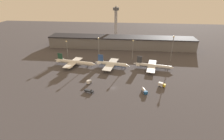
{
  "coord_description": "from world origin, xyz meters",
  "views": [
    {
      "loc": [
        11.84,
        -122.9,
        74.29
      ],
      "look_at": [
        -3.25,
        21.73,
        6.0
      ],
      "focal_mm": 28.0,
      "sensor_mm": 36.0,
      "label": 1
    }
  ],
  "objects_px": {
    "airplane_1": "(112,64)",
    "control_tower": "(116,21)",
    "airplane_2": "(153,66)",
    "service_vehicle_1": "(144,91)",
    "service_vehicle_3": "(89,82)",
    "service_vehicle_0": "(89,91)",
    "service_vehicle_2": "(162,85)",
    "airplane_0": "(74,62)"
  },
  "relations": [
    {
      "from": "airplane_2",
      "to": "service_vehicle_0",
      "type": "bearing_deg",
      "value": -127.33
    },
    {
      "from": "airplane_0",
      "to": "service_vehicle_3",
      "type": "bearing_deg",
      "value": -47.44
    },
    {
      "from": "service_vehicle_3",
      "to": "control_tower",
      "type": "height_order",
      "value": "control_tower"
    },
    {
      "from": "service_vehicle_0",
      "to": "service_vehicle_3",
      "type": "xyz_separation_m",
      "value": [
        -3.18,
        13.46,
        0.57
      ]
    },
    {
      "from": "airplane_0",
      "to": "service_vehicle_1",
      "type": "distance_m",
      "value": 84.26
    },
    {
      "from": "airplane_0",
      "to": "service_vehicle_0",
      "type": "distance_m",
      "value": 57.29
    },
    {
      "from": "service_vehicle_1",
      "to": "service_vehicle_0",
      "type": "bearing_deg",
      "value": -105.67
    },
    {
      "from": "service_vehicle_0",
      "to": "service_vehicle_1",
      "type": "distance_m",
      "value": 43.24
    },
    {
      "from": "airplane_2",
      "to": "service_vehicle_3",
      "type": "bearing_deg",
      "value": -137.46
    },
    {
      "from": "service_vehicle_0",
      "to": "control_tower",
      "type": "xyz_separation_m",
      "value": [
        7.57,
        157.29,
        28.13
      ]
    },
    {
      "from": "service_vehicle_2",
      "to": "service_vehicle_0",
      "type": "bearing_deg",
      "value": -140.98
    },
    {
      "from": "service_vehicle_0",
      "to": "service_vehicle_2",
      "type": "distance_m",
      "value": 59.85
    },
    {
      "from": "service_vehicle_2",
      "to": "control_tower",
      "type": "bearing_deg",
      "value": 133.97
    },
    {
      "from": "airplane_0",
      "to": "service_vehicle_2",
      "type": "height_order",
      "value": "airplane_0"
    },
    {
      "from": "airplane_0",
      "to": "service_vehicle_0",
      "type": "relative_size",
      "value": 6.0
    },
    {
      "from": "airplane_1",
      "to": "airplane_0",
      "type": "bearing_deg",
      "value": -171.14
    },
    {
      "from": "service_vehicle_1",
      "to": "service_vehicle_2",
      "type": "xyz_separation_m",
      "value": [
        14.85,
        11.28,
        0.16
      ]
    },
    {
      "from": "service_vehicle_0",
      "to": "service_vehicle_3",
      "type": "relative_size",
      "value": 1.55
    },
    {
      "from": "control_tower",
      "to": "service_vehicle_0",
      "type": "bearing_deg",
      "value": -92.75
    },
    {
      "from": "airplane_1",
      "to": "control_tower",
      "type": "height_order",
      "value": "control_tower"
    },
    {
      "from": "airplane_1",
      "to": "service_vehicle_1",
      "type": "xyz_separation_m",
      "value": [
        30.44,
        -46.09,
        -1.77
      ]
    },
    {
      "from": "airplane_2",
      "to": "service_vehicle_1",
      "type": "bearing_deg",
      "value": -93.77
    },
    {
      "from": "control_tower",
      "to": "airplane_2",
      "type": "bearing_deg",
      "value": -66.35
    },
    {
      "from": "service_vehicle_3",
      "to": "airplane_2",
      "type": "bearing_deg",
      "value": -27.45
    },
    {
      "from": "service_vehicle_0",
      "to": "service_vehicle_1",
      "type": "bearing_deg",
      "value": 22.22
    },
    {
      "from": "service_vehicle_1",
      "to": "control_tower",
      "type": "bearing_deg",
      "value": 172.39
    },
    {
      "from": "airplane_2",
      "to": "service_vehicle_1",
      "type": "xyz_separation_m",
      "value": [
        -11.26,
        -46.73,
        -1.35
      ]
    },
    {
      "from": "service_vehicle_0",
      "to": "service_vehicle_1",
      "type": "height_order",
      "value": "service_vehicle_1"
    },
    {
      "from": "airplane_1",
      "to": "service_vehicle_0",
      "type": "bearing_deg",
      "value": -94.45
    },
    {
      "from": "service_vehicle_0",
      "to": "service_vehicle_1",
      "type": "relative_size",
      "value": 1.09
    },
    {
      "from": "airplane_2",
      "to": "service_vehicle_3",
      "type": "relative_size",
      "value": 8.03
    },
    {
      "from": "service_vehicle_0",
      "to": "service_vehicle_2",
      "type": "height_order",
      "value": "service_vehicle_2"
    },
    {
      "from": "service_vehicle_2",
      "to": "control_tower",
      "type": "relative_size",
      "value": 0.12
    },
    {
      "from": "airplane_0",
      "to": "control_tower",
      "type": "bearing_deg",
      "value": 81.83
    },
    {
      "from": "airplane_0",
      "to": "service_vehicle_0",
      "type": "height_order",
      "value": "airplane_0"
    },
    {
      "from": "airplane_2",
      "to": "control_tower",
      "type": "distance_m",
      "value": 119.55
    },
    {
      "from": "airplane_0",
      "to": "service_vehicle_3",
      "type": "xyz_separation_m",
      "value": [
        23.84,
        -37.01,
        -1.57
      ]
    },
    {
      "from": "airplane_2",
      "to": "service_vehicle_1",
      "type": "height_order",
      "value": "airplane_2"
    },
    {
      "from": "airplane_0",
      "to": "control_tower",
      "type": "distance_m",
      "value": 115.25
    },
    {
      "from": "airplane_1",
      "to": "service_vehicle_2",
      "type": "xyz_separation_m",
      "value": [
        45.29,
        -34.81,
        -1.61
      ]
    },
    {
      "from": "service_vehicle_3",
      "to": "control_tower",
      "type": "relative_size",
      "value": 0.1
    },
    {
      "from": "airplane_1",
      "to": "service_vehicle_2",
      "type": "height_order",
      "value": "airplane_1"
    }
  ]
}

